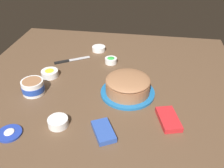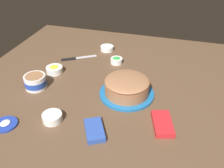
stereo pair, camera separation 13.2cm
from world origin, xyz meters
TOP-DOWN VIEW (x-y plane):
  - ground_plane at (0.00, 0.00)m, footprint 1.54×1.54m
  - frosted_cake at (0.04, 0.14)m, footprint 0.29×0.29m
  - frosting_tub at (0.11, -0.36)m, footprint 0.12×0.12m
  - frosting_tub_lid at (0.41, -0.34)m, footprint 0.11×0.11m
  - spreading_knife at (-0.25, -0.28)m, footprint 0.14×0.21m
  - sprinkle_bowl_yellow at (-0.06, -0.33)m, footprint 0.10×0.10m
  - sprinkle_bowl_orange at (-0.44, -0.12)m, footprint 0.09×0.09m
  - sprinkle_bowl_pink at (0.33, -0.15)m, footprint 0.09×0.09m
  - sprinkle_bowl_green at (-0.28, -0.01)m, footprint 0.08×0.08m
  - candy_box_lower at (0.22, 0.34)m, footprint 0.17×0.12m
  - candy_box_upper at (0.35, 0.06)m, footprint 0.16×0.13m

SIDE VIEW (x-z plane):
  - ground_plane at x=0.00m, z-range 0.00..0.00m
  - spreading_knife at x=-0.25m, z-range 0.00..0.01m
  - frosting_tub_lid at x=0.41m, z-range 0.00..0.01m
  - candy_box_upper at x=0.35m, z-range 0.00..0.02m
  - candy_box_lower at x=0.22m, z-range 0.00..0.03m
  - sprinkle_bowl_orange at x=-0.44m, z-range 0.00..0.03m
  - sprinkle_bowl_pink at x=0.33m, z-range 0.00..0.04m
  - sprinkle_bowl_green at x=-0.28m, z-range 0.00..0.04m
  - sprinkle_bowl_yellow at x=-0.06m, z-range 0.00..0.04m
  - frosting_tub at x=0.11m, z-range 0.00..0.08m
  - frosted_cake at x=0.04m, z-range 0.00..0.10m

